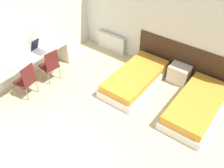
{
  "coord_description": "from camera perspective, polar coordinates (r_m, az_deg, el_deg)",
  "views": [
    {
      "loc": [
        2.62,
        -1.15,
        4.28
      ],
      "look_at": [
        0.0,
        2.37,
        0.55
      ],
      "focal_mm": 40.0,
      "sensor_mm": 36.0,
      "label": 1
    }
  ],
  "objects": [
    {
      "name": "desk",
      "position": [
        6.69,
        -18.64,
        4.47
      ],
      "size": [
        0.51,
        2.4,
        0.73
      ],
      "color": "beige",
      "rests_on": "ground_plane"
    },
    {
      "name": "headboard_panel",
      "position": [
        6.85,
        16.23,
        4.96
      ],
      "size": [
        2.74,
        0.03,
        0.98
      ],
      "color": "#382316",
      "rests_on": "ground_plane"
    },
    {
      "name": "laptop",
      "position": [
        6.77,
        -16.64,
        7.62
      ],
      "size": [
        0.36,
        0.25,
        0.34
      ],
      "rotation": [
        0.0,
        0.0,
        0.04
      ],
      "color": "slate",
      "rests_on": "desk"
    },
    {
      "name": "bed_near_window",
      "position": [
        6.52,
        5.41,
        1.22
      ],
      "size": [
        0.98,
        2.03,
        0.39
      ],
      "color": "silver",
      "rests_on": "ground_plane"
    },
    {
      "name": "wall_back",
      "position": [
        6.75,
        10.32,
        13.98
      ],
      "size": [
        5.83,
        0.05,
        2.7
      ],
      "color": "silver",
      "rests_on": "ground_plane"
    },
    {
      "name": "radiator",
      "position": [
        7.81,
        -0.14,
        9.47
      ],
      "size": [
        0.97,
        0.12,
        0.54
      ],
      "color": "silver",
      "rests_on": "ground_plane"
    },
    {
      "name": "bed_near_door",
      "position": [
        6.07,
        18.8,
        -4.77
      ],
      "size": [
        0.98,
        2.03,
        0.39
      ],
      "color": "silver",
      "rests_on": "ground_plane"
    },
    {
      "name": "chair_near_laptop",
      "position": [
        6.65,
        -13.94,
        4.35
      ],
      "size": [
        0.46,
        0.46,
        0.93
      ],
      "rotation": [
        0.0,
        0.0,
        -0.13
      ],
      "color": "#511919",
      "rests_on": "ground_plane"
    },
    {
      "name": "wall_left",
      "position": [
        6.72,
        -18.55,
        12.39
      ],
      "size": [
        0.05,
        5.31,
        2.7
      ],
      "color": "silver",
      "rests_on": "ground_plane"
    },
    {
      "name": "nightstand",
      "position": [
        6.81,
        15.04,
        2.3
      ],
      "size": [
        0.52,
        0.41,
        0.47
      ],
      "color": "beige",
      "rests_on": "ground_plane"
    },
    {
      "name": "open_notebook",
      "position": [
        6.44,
        -21.83,
        3.77
      ],
      "size": [
        0.35,
        0.23,
        0.02
      ],
      "rotation": [
        0.0,
        0.0,
        -0.09
      ],
      "color": "black",
      "rests_on": "desk"
    },
    {
      "name": "chair_near_notebook",
      "position": [
        6.31,
        -18.97,
        0.99
      ],
      "size": [
        0.45,
        0.45,
        0.93
      ],
      "rotation": [
        0.0,
        0.0,
        0.12
      ],
      "color": "#511919",
      "rests_on": "ground_plane"
    }
  ]
}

